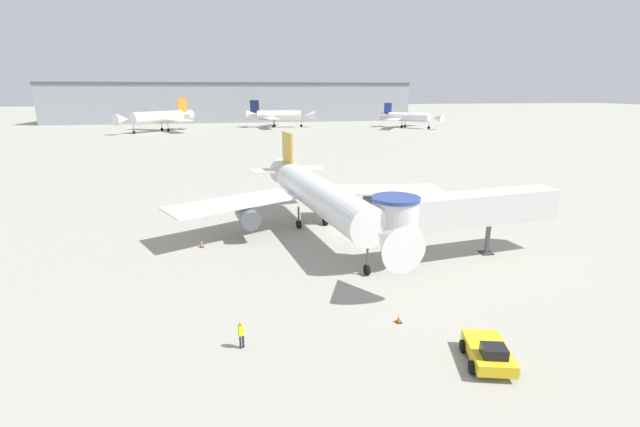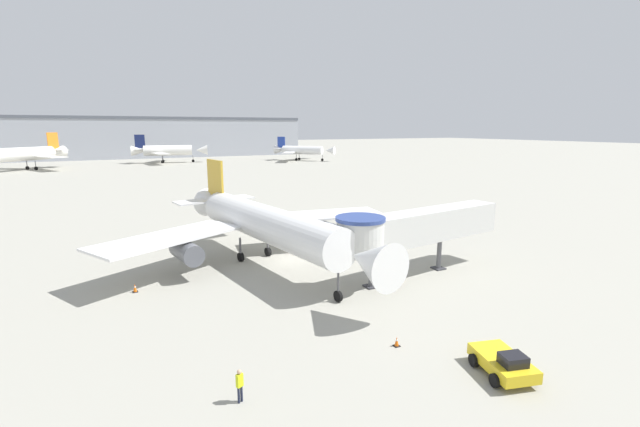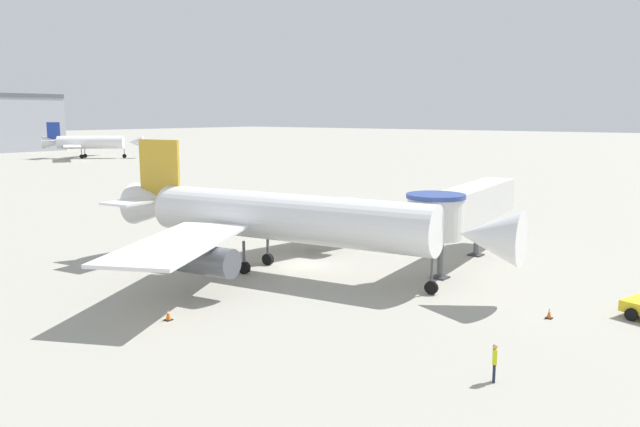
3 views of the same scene
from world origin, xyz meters
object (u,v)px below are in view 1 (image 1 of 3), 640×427
(jet_bridge, at_px, (454,210))
(ground_crew_marshaller, at_px, (241,333))
(traffic_cone_near_nose, at_px, (399,318))
(background_jet_blue_tail, at_px, (408,117))
(background_jet_orange_tail, at_px, (159,117))
(traffic_cone_port_wing, at_px, (202,244))
(background_jet_navy_tail, at_px, (278,115))
(pushback_tug_yellow, at_px, (489,353))
(main_airplane, at_px, (318,196))

(jet_bridge, relative_size, ground_crew_marshaller, 10.46)
(jet_bridge, height_order, traffic_cone_near_nose, jet_bridge)
(traffic_cone_near_nose, height_order, background_jet_blue_tail, background_jet_blue_tail)
(background_jet_orange_tail, bearing_deg, traffic_cone_port_wing, -33.64)
(jet_bridge, relative_size, background_jet_navy_tail, 0.66)
(traffic_cone_port_wing, xyz_separation_m, background_jet_blue_tail, (71.54, 125.39, 3.93))
(traffic_cone_near_nose, height_order, background_jet_navy_tail, background_jet_navy_tail)
(background_jet_blue_tail, relative_size, background_jet_orange_tail, 0.89)
(pushback_tug_yellow, distance_m, background_jet_navy_tail, 160.50)
(ground_crew_marshaller, distance_m, background_jet_blue_tail, 158.76)
(ground_crew_marshaller, relative_size, background_jet_navy_tail, 0.06)
(traffic_cone_port_wing, distance_m, background_jet_blue_tail, 144.42)
(traffic_cone_port_wing, xyz_separation_m, background_jet_orange_tail, (-24.00, 127.23, 4.81))
(pushback_tug_yellow, relative_size, background_jet_orange_tail, 0.16)
(main_airplane, distance_m, traffic_cone_near_nose, 19.93)
(main_airplane, distance_m, background_jet_navy_tail, 136.00)
(traffic_cone_near_nose, distance_m, background_jet_orange_tail, 149.28)
(background_jet_blue_tail, bearing_deg, main_airplane, -159.26)
(background_jet_blue_tail, xyz_separation_m, background_jet_navy_tail, (-51.06, 12.76, 0.47))
(jet_bridge, distance_m, traffic_cone_near_nose, 13.81)
(traffic_cone_near_nose, distance_m, traffic_cone_port_wing, 22.07)
(traffic_cone_port_wing, bearing_deg, background_jet_orange_tail, 100.68)
(background_jet_orange_tail, bearing_deg, ground_crew_marshaller, -33.54)
(pushback_tug_yellow, distance_m, background_jet_blue_tail, 157.33)
(background_jet_blue_tail, bearing_deg, traffic_cone_near_nose, -155.47)
(jet_bridge, height_order, traffic_cone_port_wing, jet_bridge)
(jet_bridge, relative_size, traffic_cone_near_nose, 28.91)
(jet_bridge, height_order, ground_crew_marshaller, jet_bridge)
(traffic_cone_port_wing, bearing_deg, ground_crew_marshaller, -78.52)
(background_jet_orange_tail, distance_m, background_jet_navy_tail, 45.80)
(main_airplane, relative_size, pushback_tug_yellow, 7.77)
(main_airplane, bearing_deg, jet_bridge, -51.94)
(pushback_tug_yellow, bearing_deg, traffic_cone_near_nose, 137.75)
(pushback_tug_yellow, height_order, background_jet_navy_tail, background_jet_navy_tail)
(main_airplane, bearing_deg, traffic_cone_near_nose, -94.06)
(jet_bridge, height_order, background_jet_navy_tail, background_jet_navy_tail)
(pushback_tug_yellow, relative_size, background_jet_navy_tail, 0.15)
(jet_bridge, relative_size, background_jet_orange_tail, 0.70)
(background_jet_navy_tail, bearing_deg, ground_crew_marshaller, -175.67)
(background_jet_orange_tail, bearing_deg, jet_bridge, -25.17)
(traffic_cone_near_nose, distance_m, background_jet_navy_tail, 155.42)
(jet_bridge, xyz_separation_m, traffic_cone_near_nose, (-8.70, -9.83, -4.30))
(traffic_cone_port_wing, bearing_deg, pushback_tug_yellow, -52.10)
(pushback_tug_yellow, bearing_deg, traffic_cone_port_wing, 142.96)
(main_airplane, xyz_separation_m, traffic_cone_near_nose, (1.85, -19.48, -3.80))
(main_airplane, distance_m, ground_crew_marshaller, 22.40)
(traffic_cone_port_wing, height_order, ground_crew_marshaller, ground_crew_marshaller)
(main_airplane, relative_size, jet_bridge, 1.73)
(main_airplane, bearing_deg, pushback_tug_yellow, -87.61)
(main_airplane, bearing_deg, background_jet_blue_tail, 54.74)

